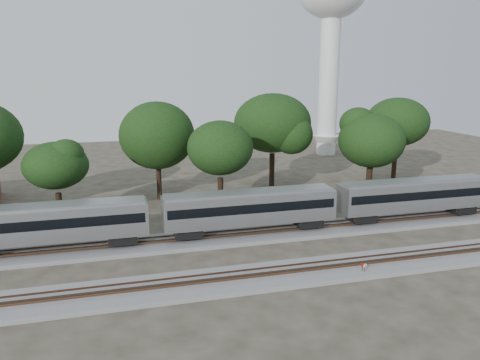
# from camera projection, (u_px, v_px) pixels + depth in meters

# --- Properties ---
(ground) EXTENTS (160.00, 160.00, 0.00)m
(ground) POSITION_uv_depth(u_px,v_px,m) (263.00, 259.00, 43.07)
(ground) COLOR #383328
(ground) RESTS_ON ground
(track_far) EXTENTS (160.00, 5.00, 0.73)m
(track_far) POSITION_uv_depth(u_px,v_px,m) (245.00, 236.00, 48.67)
(track_far) COLOR slate
(track_far) RESTS_ON ground
(track_near) EXTENTS (160.00, 5.00, 0.73)m
(track_near) POSITION_uv_depth(u_px,v_px,m) (277.00, 275.00, 39.27)
(track_near) COLOR slate
(track_near) RESTS_ON ground
(train) EXTENTS (112.57, 3.22, 4.74)m
(train) POSITION_uv_depth(u_px,v_px,m) (337.00, 200.00, 50.56)
(train) COLOR #B0B2B7
(train) RESTS_ON ground
(switch_stand_red) EXTENTS (0.35, 0.13, 1.11)m
(switch_stand_red) POSITION_uv_depth(u_px,v_px,m) (362.00, 267.00, 39.56)
(switch_stand_red) COLOR #512D19
(switch_stand_red) RESTS_ON ground
(switch_stand_white) EXTENTS (0.34, 0.15, 1.12)m
(switch_stand_white) POSITION_uv_depth(u_px,v_px,m) (365.00, 268.00, 39.42)
(switch_stand_white) COLOR #512D19
(switch_stand_white) RESTS_ON ground
(switch_lever) EXTENTS (0.54, 0.38, 0.30)m
(switch_lever) POSITION_uv_depth(u_px,v_px,m) (339.00, 277.00, 38.95)
(switch_lever) COLOR #512D19
(switch_lever) RESTS_ON ground
(water_tower) EXTENTS (13.83, 13.83, 38.30)m
(water_tower) POSITION_uv_depth(u_px,v_px,m) (332.00, 10.00, 91.04)
(water_tower) COLOR silver
(water_tower) RESTS_ON ground
(tree_2) EXTENTS (6.90, 6.90, 9.73)m
(tree_2) POSITION_uv_depth(u_px,v_px,m) (56.00, 166.00, 51.39)
(tree_2) COLOR black
(tree_2) RESTS_ON ground
(tree_3) EXTENTS (8.80, 8.80, 12.40)m
(tree_3) POSITION_uv_depth(u_px,v_px,m) (157.00, 136.00, 61.30)
(tree_3) COLOR black
(tree_3) RESTS_ON ground
(tree_4) EXTENTS (8.10, 8.10, 11.42)m
(tree_4) POSITION_uv_depth(u_px,v_px,m) (220.00, 148.00, 55.69)
(tree_4) COLOR black
(tree_4) RESTS_ON ground
(tree_5) EXTENTS (9.77, 9.77, 13.78)m
(tree_5) POSITION_uv_depth(u_px,v_px,m) (273.00, 123.00, 67.02)
(tree_5) COLOR black
(tree_5) RESTS_ON ground
(tree_6) EXTENTS (8.00, 8.00, 11.27)m
(tree_6) POSITION_uv_depth(u_px,v_px,m) (371.00, 141.00, 62.25)
(tree_6) COLOR black
(tree_6) RESTS_ON ground
(tree_7) EXTENTS (9.56, 9.56, 13.47)m
(tree_7) POSITION_uv_depth(u_px,v_px,m) (397.00, 122.00, 70.41)
(tree_7) COLOR black
(tree_7) RESTS_ON ground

